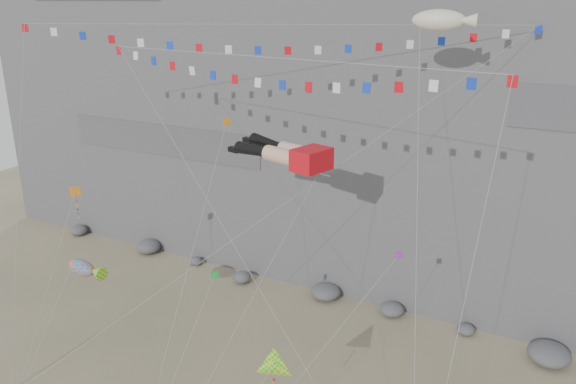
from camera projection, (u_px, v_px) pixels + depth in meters
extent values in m
cube|color=red|center=(311.00, 159.00, 34.53)|extent=(2.24, 2.69, 1.37)
cylinder|color=#E8AC91|center=(280.00, 156.00, 35.35)|extent=(2.51, 1.59, 1.01)
sphere|color=black|center=(267.00, 152.00, 36.10)|extent=(0.93, 0.93, 0.93)
cone|color=black|center=(253.00, 150.00, 37.01)|extent=(2.90, 1.55, 0.95)
cube|color=black|center=(234.00, 150.00, 38.31)|extent=(0.97, 0.62, 0.34)
cylinder|color=#E8AC91|center=(295.00, 152.00, 36.30)|extent=(2.51, 1.59, 1.01)
sphere|color=black|center=(282.00, 149.00, 37.05)|extent=(0.93, 0.93, 0.93)
cone|color=black|center=(267.00, 143.00, 37.89)|extent=(2.91, 1.55, 1.01)
cube|color=black|center=(249.00, 140.00, 39.12)|extent=(0.97, 0.62, 0.34)
cylinder|color=gray|center=(230.00, 326.00, 30.92)|extent=(0.03, 0.03, 22.20)
cylinder|color=gray|center=(141.00, 210.00, 36.98)|extent=(0.03, 0.03, 30.02)
cylinder|color=gray|center=(335.00, 284.00, 29.00)|extent=(0.03, 0.03, 25.94)
cylinder|color=gray|center=(47.00, 290.00, 38.12)|extent=(0.03, 0.03, 13.86)
cylinder|color=gray|center=(51.00, 329.00, 37.66)|extent=(0.03, 0.03, 9.08)
cylinder|color=gray|center=(427.00, 255.00, 30.01)|extent=(0.03, 0.03, 28.50)
cylinder|color=gray|center=(184.00, 285.00, 33.76)|extent=(0.03, 0.03, 22.64)
cylinder|color=gray|center=(307.00, 368.00, 31.37)|extent=(0.03, 0.03, 16.91)
cylinder|color=gray|center=(172.00, 382.00, 31.35)|extent=(0.03, 0.03, 12.93)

